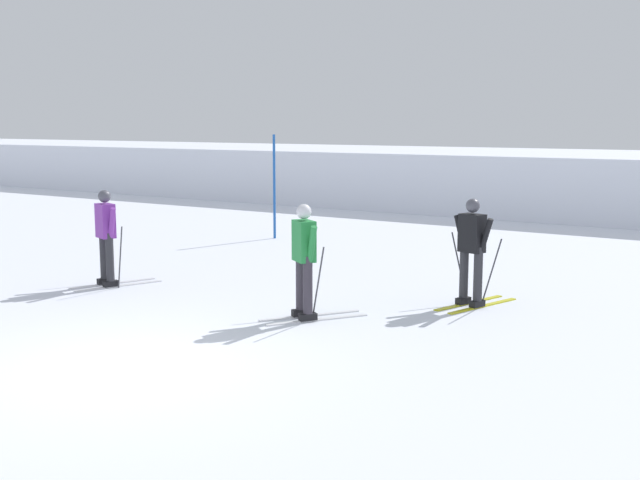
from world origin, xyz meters
name	(u,v)px	position (x,y,z in m)	size (l,w,h in m)	color
ground_plane	(122,368)	(0.00, 0.00, 0.00)	(120.00, 120.00, 0.00)	silver
far_snow_ridge	(581,182)	(0.00, 20.03, 0.94)	(80.00, 7.91, 1.88)	silver
skier_green	(305,258)	(0.51, 3.12, 0.92)	(1.20, 1.54, 1.71)	silver
skier_purple	(106,235)	(-3.76, 3.22, 0.92)	(0.95, 1.63, 1.71)	silver
skier_black	(472,249)	(2.25, 5.23, 0.92)	(0.97, 1.64, 1.71)	gold
trail_marker_pole	(274,187)	(-4.74, 9.57, 1.29)	(0.06, 0.06, 2.58)	#1E56AD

